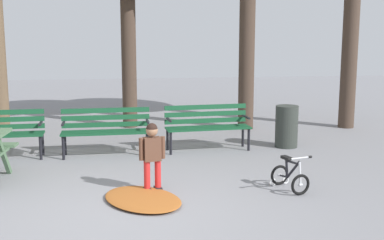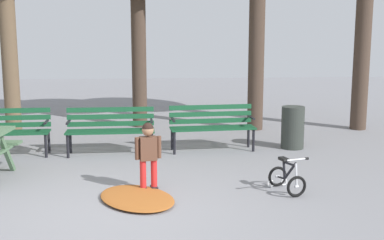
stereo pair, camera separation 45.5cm
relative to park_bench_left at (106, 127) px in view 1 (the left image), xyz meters
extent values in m
plane|color=gray|center=(0.27, -3.11, -0.51)|extent=(36.00, 36.00, 0.00)
cube|color=#4C6B4C|center=(-1.53, -1.27, -0.15)|extent=(0.11, 0.57, 0.76)
cylinder|color=black|center=(-1.14, -0.21, -0.29)|extent=(0.05, 0.05, 0.44)
cylinder|color=black|center=(-1.16, 0.15, -0.29)|extent=(0.05, 0.05, 0.44)
cube|color=black|center=(-1.15, -0.03, 0.11)|extent=(0.06, 0.40, 0.03)
cube|color=#144728|center=(0.00, 0.09, -0.07)|extent=(1.60, 0.11, 0.03)
cube|color=#144728|center=(0.00, -0.03, -0.07)|extent=(1.60, 0.11, 0.03)
cube|color=#144728|center=(0.00, -0.15, -0.07)|extent=(1.60, 0.11, 0.03)
cube|color=#144728|center=(0.01, -0.27, -0.07)|extent=(1.60, 0.11, 0.03)
cube|color=#144728|center=(0.00, 0.13, 0.03)|extent=(1.60, 0.08, 0.09)
cube|color=#144728|center=(0.00, 0.13, 0.16)|extent=(1.60, 0.08, 0.09)
cube|color=#144728|center=(0.00, 0.13, 0.30)|extent=(1.60, 0.08, 0.09)
cylinder|color=black|center=(0.76, -0.23, -0.29)|extent=(0.05, 0.05, 0.44)
cylinder|color=black|center=(0.75, 0.13, -0.29)|extent=(0.05, 0.05, 0.44)
cube|color=black|center=(0.75, -0.05, 0.11)|extent=(0.05, 0.40, 0.03)
cylinder|color=black|center=(-0.74, -0.27, -0.29)|extent=(0.05, 0.05, 0.44)
cylinder|color=black|center=(-0.75, 0.09, -0.29)|extent=(0.05, 0.05, 0.44)
cube|color=black|center=(-0.75, -0.09, 0.11)|extent=(0.05, 0.40, 0.03)
cube|color=#144728|center=(1.89, 0.25, -0.07)|extent=(1.60, 0.20, 0.03)
cube|color=#144728|center=(1.90, 0.13, -0.07)|extent=(1.60, 0.20, 0.03)
cube|color=#144728|center=(1.91, 0.01, -0.07)|extent=(1.60, 0.20, 0.03)
cube|color=#144728|center=(1.92, -0.11, -0.07)|extent=(1.60, 0.20, 0.03)
cube|color=#144728|center=(1.89, 0.29, 0.03)|extent=(1.60, 0.17, 0.09)
cube|color=#144728|center=(1.89, 0.29, 0.16)|extent=(1.60, 0.17, 0.09)
cube|color=#144728|center=(1.89, 0.29, 0.30)|extent=(1.60, 0.17, 0.09)
cylinder|color=black|center=(2.66, -0.03, -0.29)|extent=(0.05, 0.05, 0.44)
cylinder|color=black|center=(2.63, 0.33, -0.29)|extent=(0.05, 0.05, 0.44)
cube|color=black|center=(2.65, 0.15, 0.11)|extent=(0.07, 0.40, 0.03)
cylinder|color=black|center=(1.17, -0.15, -0.29)|extent=(0.05, 0.05, 0.44)
cylinder|color=black|center=(1.14, 0.21, -0.29)|extent=(0.05, 0.05, 0.44)
cube|color=black|center=(1.15, 0.03, 0.11)|extent=(0.07, 0.40, 0.03)
cylinder|color=red|center=(0.79, -2.26, -0.28)|extent=(0.09, 0.09, 0.45)
cube|color=black|center=(0.79, -2.26, -0.48)|extent=(0.12, 0.17, 0.06)
cylinder|color=red|center=(0.63, -2.29, -0.28)|extent=(0.09, 0.09, 0.45)
cube|color=black|center=(0.63, -2.29, -0.48)|extent=(0.12, 0.17, 0.06)
cube|color=brown|center=(0.71, -2.28, 0.11)|extent=(0.26, 0.18, 0.33)
sphere|color=#996B4C|center=(0.71, -2.28, 0.37)|extent=(0.17, 0.17, 0.17)
sphere|color=black|center=(0.71, -2.28, 0.40)|extent=(0.16, 0.16, 0.16)
cylinder|color=brown|center=(0.86, -2.25, 0.12)|extent=(0.07, 0.07, 0.32)
cylinder|color=brown|center=(0.56, -2.31, 0.12)|extent=(0.07, 0.07, 0.32)
torus|color=black|center=(2.73, -2.71, -0.36)|extent=(0.30, 0.12, 0.30)
cylinder|color=silver|center=(2.73, -2.71, -0.36)|extent=(0.06, 0.05, 0.04)
torus|color=black|center=(2.59, -2.21, -0.36)|extent=(0.30, 0.12, 0.30)
cylinder|color=silver|center=(2.59, -2.21, -0.36)|extent=(0.06, 0.05, 0.04)
torus|color=white|center=(2.69, -2.18, -0.46)|extent=(0.11, 0.05, 0.11)
torus|color=white|center=(2.48, -2.24, -0.46)|extent=(0.11, 0.05, 0.11)
cylinder|color=black|center=(2.68, -2.54, -0.19)|extent=(0.12, 0.30, 0.32)
cylinder|color=black|center=(2.64, -2.38, -0.21)|extent=(0.06, 0.08, 0.27)
cylinder|color=black|center=(2.61, -2.31, -0.35)|extent=(0.08, 0.20, 0.05)
cylinder|color=silver|center=(2.72, -2.69, -0.20)|extent=(0.05, 0.08, 0.32)
cylinder|color=black|center=(2.67, -2.52, -0.09)|extent=(0.12, 0.32, 0.05)
cube|color=black|center=(2.63, -2.36, -0.06)|extent=(0.13, 0.19, 0.04)
cylinder|color=silver|center=(2.72, -2.67, 0.01)|extent=(0.33, 0.12, 0.02)
cylinder|color=black|center=(2.88, -2.63, 0.01)|extent=(0.06, 0.05, 0.04)
cylinder|color=black|center=(2.55, -2.72, 0.01)|extent=(0.06, 0.05, 0.04)
ellipsoid|color=#9E5623|center=(0.55, -2.67, -0.48)|extent=(1.41, 1.54, 0.07)
cylinder|color=#2D332D|center=(3.47, 0.18, -0.10)|extent=(0.44, 0.44, 0.81)
cylinder|color=#423328|center=(0.47, 2.73, 1.06)|extent=(0.34, 0.34, 3.13)
cylinder|color=#423328|center=(3.13, 2.13, 1.42)|extent=(0.36, 0.36, 3.85)
cylinder|color=#423328|center=(5.51, 1.97, 1.60)|extent=(0.36, 0.36, 4.23)
camera|label=1|loc=(0.34, -9.18, 1.75)|focal=47.41mm
camera|label=2|loc=(0.79, -9.23, 1.75)|focal=47.41mm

